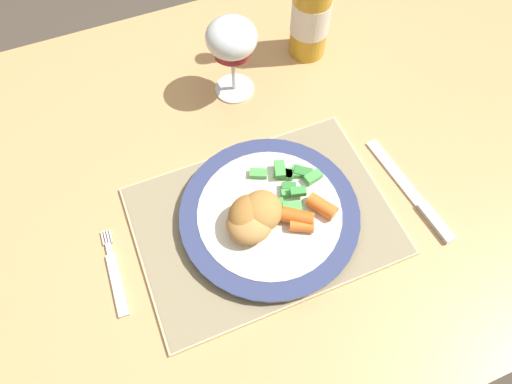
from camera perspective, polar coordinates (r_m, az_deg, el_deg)
ground_plane at (r=1.41m, az=0.45°, el=-12.92°), size 6.00×6.00×0.00m
dining_table at (r=0.81m, az=0.77°, el=0.37°), size 1.47×0.82×0.74m
placemat at (r=0.68m, az=0.96°, el=-3.56°), size 0.37×0.27×0.01m
dinner_plate at (r=0.67m, az=1.69°, el=-2.85°), size 0.26×0.26×0.02m
breaded_croquettes at (r=0.63m, az=-0.53°, el=-3.15°), size 0.10×0.09×0.05m
green_beans_pile at (r=0.67m, az=3.87°, el=0.80°), size 0.11×0.10×0.02m
glazed_carrots at (r=0.65m, az=6.57°, el=-2.78°), size 0.08×0.06×0.02m
fork at (r=0.67m, az=-17.12°, el=-10.21°), size 0.02×0.13×0.01m
table_knife at (r=0.74m, az=19.34°, el=-0.68°), size 0.04×0.20×0.01m
wine_glass at (r=0.75m, az=-3.06°, el=18.27°), size 0.08×0.08×0.15m
bottle at (r=0.83m, az=7.04°, el=22.33°), size 0.07×0.07×0.28m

